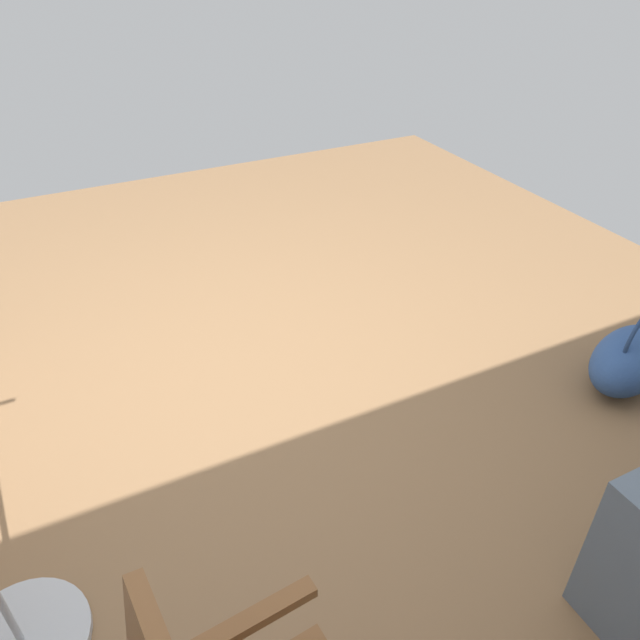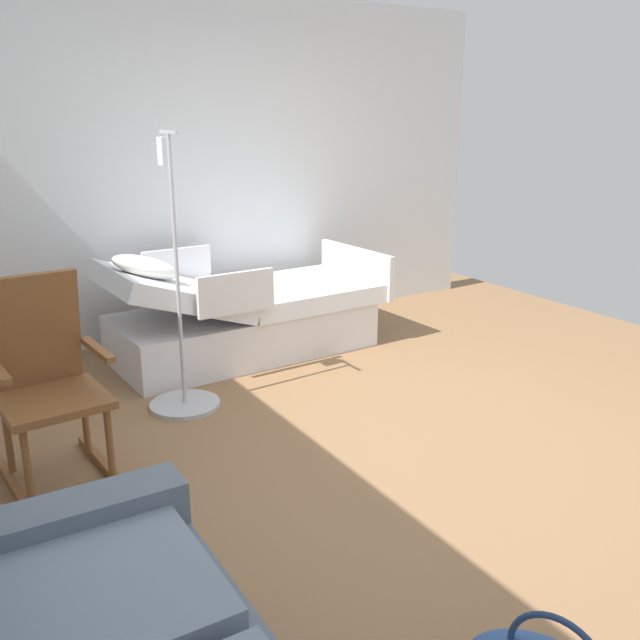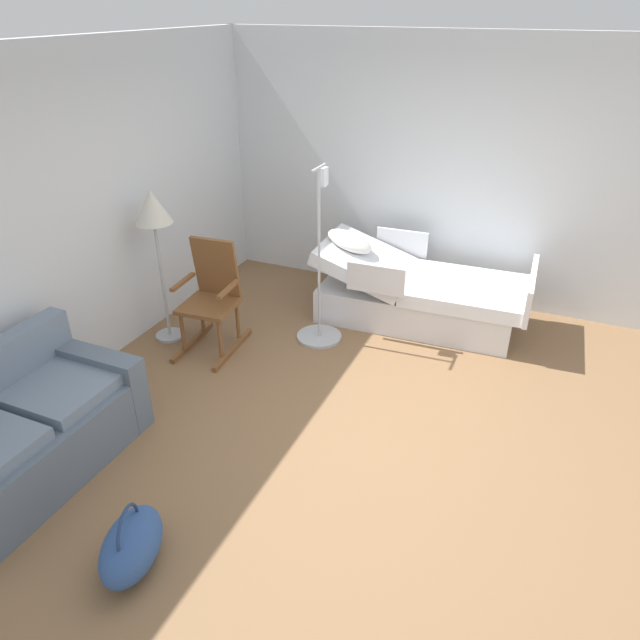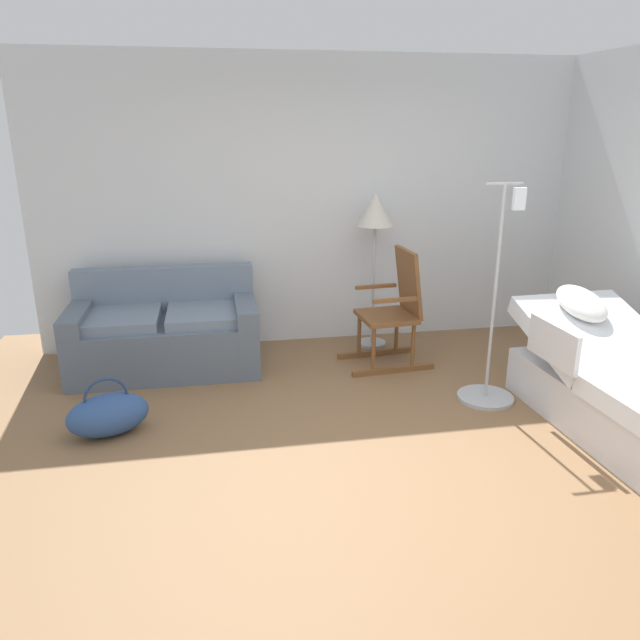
% 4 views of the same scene
% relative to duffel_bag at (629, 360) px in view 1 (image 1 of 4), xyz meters
% --- Properties ---
extents(ground_plane, '(6.31, 6.31, 0.00)m').
position_rel_duffel_bag_xyz_m(ground_plane, '(1.77, -0.81, -0.15)').
color(ground_plane, olive).
extents(duffel_bag, '(0.63, 0.48, 0.43)m').
position_rel_duffel_bag_xyz_m(duffel_bag, '(0.00, 0.00, 0.00)').
color(duffel_bag, '#2D4C84').
rests_on(duffel_bag, ground).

